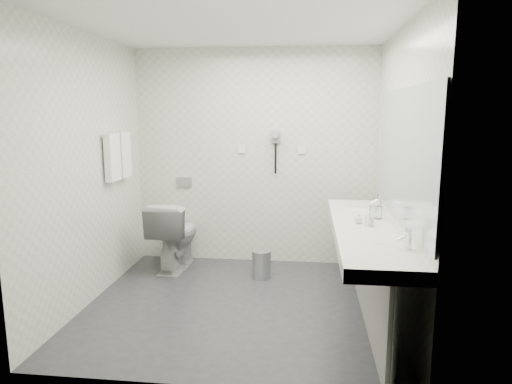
# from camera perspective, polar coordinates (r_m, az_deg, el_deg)

# --- Properties ---
(floor) EXTENTS (2.80, 2.80, 0.00)m
(floor) POSITION_cam_1_polar(r_m,az_deg,el_deg) (4.39, -2.24, -13.93)
(floor) COLOR #2B2C31
(floor) RESTS_ON ground
(ceiling) EXTENTS (2.80, 2.80, 0.00)m
(ceiling) POSITION_cam_1_polar(r_m,az_deg,el_deg) (4.07, -2.49, 20.18)
(ceiling) COLOR silver
(ceiling) RESTS_ON wall_back
(wall_back) EXTENTS (2.80, 0.00, 2.80)m
(wall_back) POSITION_cam_1_polar(r_m,az_deg,el_deg) (5.32, -0.19, 4.32)
(wall_back) COLOR silver
(wall_back) RESTS_ON floor
(wall_front) EXTENTS (2.80, 0.00, 2.80)m
(wall_front) POSITION_cam_1_polar(r_m,az_deg,el_deg) (2.78, -6.49, -1.10)
(wall_front) COLOR silver
(wall_front) RESTS_ON floor
(wall_left) EXTENTS (0.00, 2.60, 2.60)m
(wall_left) POSITION_cam_1_polar(r_m,az_deg,el_deg) (4.48, -20.36, 2.58)
(wall_left) COLOR silver
(wall_left) RESTS_ON floor
(wall_right) EXTENTS (0.00, 2.60, 2.60)m
(wall_right) POSITION_cam_1_polar(r_m,az_deg,el_deg) (4.07, 17.52, 2.05)
(wall_right) COLOR silver
(wall_right) RESTS_ON floor
(vanity_counter) EXTENTS (0.55, 2.20, 0.10)m
(vanity_counter) POSITION_cam_1_polar(r_m,az_deg,el_deg) (3.92, 13.75, -4.78)
(vanity_counter) COLOR white
(vanity_counter) RESTS_ON floor
(vanity_panel) EXTENTS (0.03, 2.15, 0.75)m
(vanity_panel) POSITION_cam_1_polar(r_m,az_deg,el_deg) (4.05, 13.85, -10.61)
(vanity_panel) COLOR gray
(vanity_panel) RESTS_ON floor
(vanity_post_near) EXTENTS (0.06, 0.06, 0.75)m
(vanity_post_near) POSITION_cam_1_polar(r_m,az_deg,el_deg) (3.12, 16.89, -17.33)
(vanity_post_near) COLOR silver
(vanity_post_near) RESTS_ON floor
(vanity_post_far) EXTENTS (0.06, 0.06, 0.75)m
(vanity_post_far) POSITION_cam_1_polar(r_m,az_deg,el_deg) (5.03, 12.73, -6.44)
(vanity_post_far) COLOR silver
(vanity_post_far) RESTS_ON floor
(mirror) EXTENTS (0.02, 2.20, 1.05)m
(mirror) POSITION_cam_1_polar(r_m,az_deg,el_deg) (3.85, 18.01, 4.58)
(mirror) COLOR #B2BCC6
(mirror) RESTS_ON wall_right
(basin_near) EXTENTS (0.40, 0.31, 0.05)m
(basin_near) POSITION_cam_1_polar(r_m,az_deg,el_deg) (3.29, 15.16, -7.09)
(basin_near) COLOR white
(basin_near) RESTS_ON vanity_counter
(basin_far) EXTENTS (0.40, 0.31, 0.05)m
(basin_far) POSITION_cam_1_polar(r_m,az_deg,el_deg) (4.54, 12.77, -2.26)
(basin_far) COLOR white
(basin_far) RESTS_ON vanity_counter
(faucet_near) EXTENTS (0.04, 0.04, 0.15)m
(faucet_near) POSITION_cam_1_polar(r_m,az_deg,el_deg) (3.30, 18.59, -5.58)
(faucet_near) COLOR silver
(faucet_near) RESTS_ON vanity_counter
(faucet_far) EXTENTS (0.04, 0.04, 0.15)m
(faucet_far) POSITION_cam_1_polar(r_m,az_deg,el_deg) (4.55, 15.26, -1.19)
(faucet_far) COLOR silver
(faucet_far) RESTS_ON vanity_counter
(soap_bottle_a) EXTENTS (0.08, 0.08, 0.12)m
(soap_bottle_a) POSITION_cam_1_polar(r_m,az_deg,el_deg) (3.86, 14.06, -3.33)
(soap_bottle_a) COLOR beige
(soap_bottle_a) RESTS_ON vanity_counter
(soap_bottle_b) EXTENTS (0.08, 0.08, 0.09)m
(soap_bottle_b) POSITION_cam_1_polar(r_m,az_deg,el_deg) (3.94, 12.76, -3.27)
(soap_bottle_b) COLOR beige
(soap_bottle_b) RESTS_ON vanity_counter
(glass_left) EXTENTS (0.08, 0.08, 0.11)m
(glass_left) POSITION_cam_1_polar(r_m,az_deg,el_deg) (4.15, 15.13, -2.50)
(glass_left) COLOR silver
(glass_left) RESTS_ON vanity_counter
(glass_right) EXTENTS (0.06, 0.06, 0.10)m
(glass_right) POSITION_cam_1_polar(r_m,az_deg,el_deg) (4.22, 14.38, -2.34)
(glass_right) COLOR silver
(glass_right) RESTS_ON vanity_counter
(toilet) EXTENTS (0.49, 0.81, 0.79)m
(toilet) POSITION_cam_1_polar(r_m,az_deg,el_deg) (5.29, -10.20, -5.30)
(toilet) COLOR white
(toilet) RESTS_ON floor
(flush_plate) EXTENTS (0.18, 0.02, 0.12)m
(flush_plate) POSITION_cam_1_polar(r_m,az_deg,el_deg) (5.51, -9.02, 1.25)
(flush_plate) COLOR #B2B5BA
(flush_plate) RESTS_ON wall_back
(pedal_bin) EXTENTS (0.25, 0.25, 0.29)m
(pedal_bin) POSITION_cam_1_polar(r_m,az_deg,el_deg) (4.98, 0.71, -9.14)
(pedal_bin) COLOR #B2B5BA
(pedal_bin) RESTS_ON floor
(bin_lid) EXTENTS (0.21, 0.21, 0.02)m
(bin_lid) POSITION_cam_1_polar(r_m,az_deg,el_deg) (4.93, 0.71, -7.47)
(bin_lid) COLOR #B2B5BA
(bin_lid) RESTS_ON pedal_bin
(towel_rail) EXTENTS (0.02, 0.62, 0.02)m
(towel_rail) POSITION_cam_1_polar(r_m,az_deg,el_deg) (4.93, -17.17, 6.90)
(towel_rail) COLOR silver
(towel_rail) RESTS_ON wall_left
(towel_near) EXTENTS (0.07, 0.24, 0.48)m
(towel_near) POSITION_cam_1_polar(r_m,az_deg,el_deg) (4.81, -17.59, 4.18)
(towel_near) COLOR white
(towel_near) RESTS_ON towel_rail
(towel_far) EXTENTS (0.07, 0.24, 0.48)m
(towel_far) POSITION_cam_1_polar(r_m,az_deg,el_deg) (5.07, -16.30, 4.53)
(towel_far) COLOR white
(towel_far) RESTS_ON towel_rail
(dryer_cradle) EXTENTS (0.10, 0.04, 0.14)m
(dryer_cradle) POSITION_cam_1_polar(r_m,az_deg,el_deg) (5.25, 2.50, 6.96)
(dryer_cradle) COLOR gray
(dryer_cradle) RESTS_ON wall_back
(dryer_barrel) EXTENTS (0.08, 0.14, 0.08)m
(dryer_barrel) POSITION_cam_1_polar(r_m,az_deg,el_deg) (5.18, 2.45, 7.25)
(dryer_barrel) COLOR gray
(dryer_barrel) RESTS_ON dryer_cradle
(dryer_cord) EXTENTS (0.02, 0.02, 0.35)m
(dryer_cord) POSITION_cam_1_polar(r_m,az_deg,el_deg) (5.26, 2.47, 4.23)
(dryer_cord) COLOR black
(dryer_cord) RESTS_ON dryer_cradle
(switch_plate_a) EXTENTS (0.09, 0.02, 0.09)m
(switch_plate_a) POSITION_cam_1_polar(r_m,az_deg,el_deg) (5.32, -1.82, 5.39)
(switch_plate_a) COLOR white
(switch_plate_a) RESTS_ON wall_back
(switch_plate_b) EXTENTS (0.09, 0.02, 0.09)m
(switch_plate_b) POSITION_cam_1_polar(r_m,az_deg,el_deg) (5.27, 5.77, 5.30)
(switch_plate_b) COLOR white
(switch_plate_b) RESTS_ON wall_back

